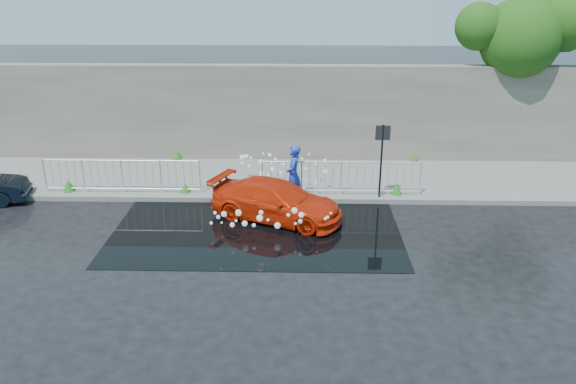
# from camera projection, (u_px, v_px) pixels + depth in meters

# --- Properties ---
(ground) EXTENTS (90.00, 90.00, 0.00)m
(ground) POSITION_uv_depth(u_px,v_px,m) (236.00, 244.00, 14.98)
(ground) COLOR black
(ground) RESTS_ON ground
(pavement) EXTENTS (30.00, 4.00, 0.15)m
(pavement) POSITION_uv_depth(u_px,v_px,m) (252.00, 178.00, 19.61)
(pavement) COLOR #5F605B
(pavement) RESTS_ON ground
(curb) EXTENTS (30.00, 0.25, 0.16)m
(curb) POSITION_uv_depth(u_px,v_px,m) (246.00, 199.00, 17.75)
(curb) COLOR #5F605B
(curb) RESTS_ON ground
(retaining_wall) EXTENTS (30.00, 0.60, 3.50)m
(retaining_wall) POSITION_uv_depth(u_px,v_px,m) (255.00, 112.00, 21.00)
(retaining_wall) COLOR #565249
(retaining_wall) RESTS_ON pavement
(puddle) EXTENTS (8.00, 5.00, 0.01)m
(puddle) POSITION_uv_depth(u_px,v_px,m) (257.00, 228.00, 15.90)
(puddle) COLOR black
(puddle) RESTS_ON ground
(sign_post) EXTENTS (0.45, 0.06, 2.50)m
(sign_post) POSITION_uv_depth(u_px,v_px,m) (382.00, 149.00, 17.15)
(sign_post) COLOR black
(sign_post) RESTS_ON ground
(tree) EXTENTS (4.94, 2.88, 6.29)m
(tree) POSITION_uv_depth(u_px,v_px,m) (527.00, 33.00, 19.93)
(tree) COLOR #332114
(tree) RESTS_ON ground
(railing_left) EXTENTS (5.05, 0.05, 1.10)m
(railing_left) POSITION_uv_depth(u_px,v_px,m) (122.00, 175.00, 17.93)
(railing_left) COLOR silver
(railing_left) RESTS_ON pavement
(railing_right) EXTENTS (5.05, 0.05, 1.10)m
(railing_right) POSITION_uv_depth(u_px,v_px,m) (341.00, 177.00, 17.77)
(railing_right) COLOR silver
(railing_right) RESTS_ON pavement
(weeds) EXTENTS (12.17, 3.93, 0.40)m
(weeds) POSITION_uv_depth(u_px,v_px,m) (239.00, 177.00, 18.97)
(weeds) COLOR #1B4C14
(weeds) RESTS_ON pavement
(water_spray) EXTENTS (3.38, 5.46, 1.07)m
(water_spray) POSITION_uv_depth(u_px,v_px,m) (269.00, 190.00, 16.78)
(water_spray) COLOR white
(water_spray) RESTS_ON ground
(red_car) EXTENTS (4.24, 2.99, 1.14)m
(red_car) POSITION_uv_depth(u_px,v_px,m) (277.00, 201.00, 16.32)
(red_car) COLOR red
(red_car) RESTS_ON ground
(person) EXTENTS (0.48, 0.70, 1.86)m
(person) POSITION_uv_depth(u_px,v_px,m) (294.00, 174.00, 17.40)
(person) COLOR #2337B3
(person) RESTS_ON ground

